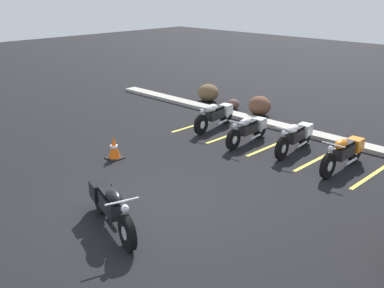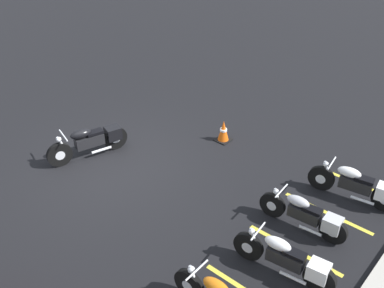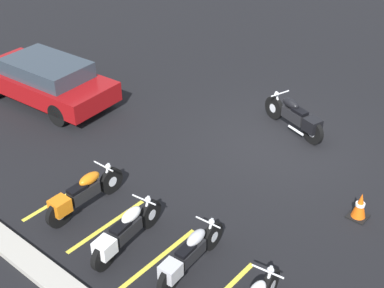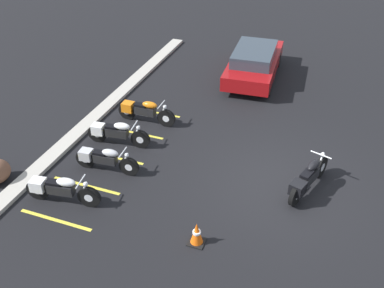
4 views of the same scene
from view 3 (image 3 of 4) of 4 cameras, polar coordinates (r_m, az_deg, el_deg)
ground at (r=13.97m, az=9.10°, el=0.06°), size 60.00×60.00×0.00m
motorcycle_black_featured at (r=14.32m, az=11.05°, el=2.86°), size 2.12×0.91×0.86m
parked_bike_1 at (r=10.03m, az=-0.37°, el=-11.75°), size 0.55×1.96×0.77m
parked_bike_2 at (r=10.54m, az=-7.25°, el=-9.31°), size 0.62×2.04×0.81m
parked_bike_3 at (r=11.59m, az=-11.68°, el=-5.27°), size 0.58×2.08×0.82m
car_red at (r=16.10m, az=-15.32°, el=6.67°), size 4.42×2.12×1.29m
traffic_cone at (r=11.81m, az=17.48°, el=-6.35°), size 0.40×0.40×0.62m
stall_line_2 at (r=10.57m, az=-3.60°, el=-12.08°), size 0.10×2.10×0.00m
stall_line_3 at (r=11.38m, az=-9.06°, el=-8.59°), size 0.10×2.10×0.00m
stall_line_4 at (r=12.32m, az=-13.66°, el=-5.53°), size 0.10×2.10×0.00m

